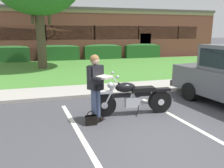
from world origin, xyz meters
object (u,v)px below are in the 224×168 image
(hedge_right, at_px, (142,51))
(brick_building, at_px, (84,33))
(hedge_left, at_px, (11,54))
(hedge_center_left, at_px, (59,52))
(rider_person, at_px, (96,83))
(hedge_center_right, at_px, (102,51))
(handbag, at_px, (91,119))
(motorcycle, at_px, (136,97))

(hedge_right, relative_size, brick_building, 0.14)
(hedge_left, relative_size, hedge_center_left, 0.87)
(hedge_left, bearing_deg, hedge_center_left, 0.00)
(rider_person, xyz_separation_m, hedge_center_right, (3.15, 12.86, -0.36))
(handbag, bearing_deg, hedge_left, 105.79)
(hedge_right, xyz_separation_m, brick_building, (-4.10, 5.92, 1.42))
(rider_person, height_order, hedge_center_right, rider_person)
(hedge_center_left, bearing_deg, brick_building, 63.79)
(motorcycle, height_order, hedge_center_right, hedge_center_right)
(motorcycle, height_order, handbag, motorcycle)
(motorcycle, xyz_separation_m, handbag, (-1.34, -0.43, -0.34))
(motorcycle, distance_m, hedge_center_right, 12.79)
(motorcycle, distance_m, hedge_right, 13.78)
(hedge_center_right, bearing_deg, hedge_left, -180.00)
(rider_person, distance_m, hedge_left, 13.44)
(rider_person, xyz_separation_m, hedge_right, (6.66, 12.86, -0.36))
(hedge_center_left, distance_m, brick_building, 6.75)
(handbag, bearing_deg, hedge_center_right, 75.71)
(hedge_right, bearing_deg, handbag, -117.63)
(hedge_left, xyz_separation_m, brick_building, (6.43, 5.92, 1.42))
(motorcycle, distance_m, handbag, 1.45)
(motorcycle, relative_size, brick_building, 0.10)
(brick_building, bearing_deg, rider_person, -97.74)
(rider_person, bearing_deg, hedge_center_right, 76.25)
(hedge_center_right, bearing_deg, brick_building, 95.72)
(hedge_center_left, distance_m, hedge_center_right, 3.51)
(brick_building, bearing_deg, hedge_left, -137.33)
(hedge_center_left, height_order, brick_building, brick_building)
(hedge_left, xyz_separation_m, hedge_center_left, (3.51, 0.00, 0.00))
(motorcycle, bearing_deg, hedge_left, 111.72)
(hedge_right, bearing_deg, brick_building, 124.72)
(rider_person, bearing_deg, motorcycle, 11.28)
(motorcycle, distance_m, hedge_left, 13.60)
(hedge_left, bearing_deg, hedge_right, 0.00)
(motorcycle, xyz_separation_m, brick_building, (1.40, 18.56, 1.59))
(motorcycle, height_order, hedge_center_left, hedge_center_left)
(hedge_left, xyz_separation_m, hedge_center_right, (7.02, 0.00, 0.00))
(motorcycle, relative_size, hedge_center_right, 0.74)
(rider_person, height_order, brick_building, brick_building)
(rider_person, relative_size, hedge_center_left, 0.54)
(hedge_center_right, bearing_deg, handbag, -104.29)
(hedge_left, relative_size, hedge_right, 0.89)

